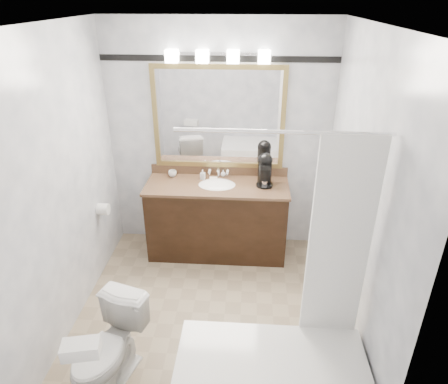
% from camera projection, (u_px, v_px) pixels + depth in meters
% --- Properties ---
extents(room, '(2.42, 2.62, 2.52)m').
position_uv_depth(room, '(206.00, 194.00, 3.17)').
color(room, tan).
rests_on(room, ground).
extents(vanity, '(1.53, 0.58, 0.97)m').
position_uv_depth(vanity, '(217.00, 217.00, 4.44)').
color(vanity, black).
rests_on(vanity, ground).
extents(mirror, '(1.40, 0.04, 1.10)m').
position_uv_depth(mirror, '(219.00, 118.00, 4.20)').
color(mirror, olive).
rests_on(mirror, room).
extents(vanity_light_bar, '(1.02, 0.14, 0.12)m').
position_uv_depth(vanity_light_bar, '(218.00, 56.00, 3.87)').
color(vanity_light_bar, silver).
rests_on(vanity_light_bar, room).
extents(accent_stripe, '(2.40, 0.01, 0.06)m').
position_uv_depth(accent_stripe, '(218.00, 59.00, 3.95)').
color(accent_stripe, black).
rests_on(accent_stripe, room).
extents(bathtub, '(1.30, 0.75, 1.96)m').
position_uv_depth(bathtub, '(274.00, 379.00, 2.77)').
color(bathtub, white).
rests_on(bathtub, ground).
extents(tp_roll, '(0.11, 0.12, 0.12)m').
position_uv_depth(tp_roll, '(103.00, 209.00, 4.08)').
color(tp_roll, white).
rests_on(tp_roll, room).
extents(toilet, '(0.56, 0.75, 0.68)m').
position_uv_depth(toilet, '(108.00, 350.00, 2.92)').
color(toilet, white).
rests_on(toilet, ground).
extents(tissue_box, '(0.25, 0.17, 0.09)m').
position_uv_depth(tissue_box, '(81.00, 349.00, 2.45)').
color(tissue_box, white).
rests_on(tissue_box, toilet).
extents(coffee_maker, '(0.18, 0.23, 0.34)m').
position_uv_depth(coffee_maker, '(265.00, 169.00, 4.19)').
color(coffee_maker, black).
rests_on(coffee_maker, vanity).
extents(cup_left, '(0.11, 0.11, 0.07)m').
position_uv_depth(cup_left, '(172.00, 174.00, 4.43)').
color(cup_left, white).
rests_on(cup_left, vanity).
extents(soap_bottle_a, '(0.06, 0.06, 0.11)m').
position_uv_depth(soap_bottle_a, '(203.00, 174.00, 4.36)').
color(soap_bottle_a, white).
rests_on(soap_bottle_a, vanity).
extents(soap_bottle_b, '(0.08, 0.08, 0.07)m').
position_uv_depth(soap_bottle_b, '(223.00, 173.00, 4.43)').
color(soap_bottle_b, white).
rests_on(soap_bottle_b, vanity).
extents(soap_bar, '(0.09, 0.06, 0.03)m').
position_uv_depth(soap_bar, '(213.00, 179.00, 4.36)').
color(soap_bar, beige).
rests_on(soap_bar, vanity).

